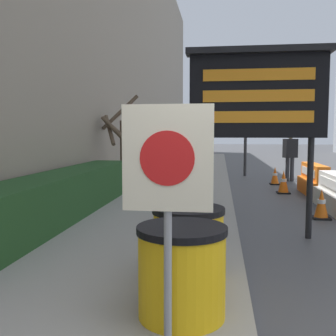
{
  "coord_description": "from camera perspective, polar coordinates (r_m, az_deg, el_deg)",
  "views": [
    {
      "loc": [
        -0.31,
        -2.51,
        1.72
      ],
      "look_at": [
        -1.18,
        4.04,
        1.13
      ],
      "focal_mm": 42.0,
      "sensor_mm": 36.0,
      "label": 1
    }
  ],
  "objects": [
    {
      "name": "jersey_barrier_orange_near",
      "position": [
        11.77,
        20.45,
        -1.79
      ],
      "size": [
        0.56,
        1.97,
        0.86
      ],
      "color": "orange",
      "rests_on": "ground_plane"
    },
    {
      "name": "traffic_cone_far",
      "position": [
        13.65,
        15.25,
        -1.11
      ],
      "size": [
        0.33,
        0.33,
        0.6
      ],
      "color": "black",
      "rests_on": "ground_plane"
    },
    {
      "name": "pedestrian_worker",
      "position": [
        14.68,
        17.31,
        2.18
      ],
      "size": [
        0.53,
        0.42,
        1.75
      ],
      "rotation": [
        0.0,
        0.0,
        3.52
      ],
      "color": "#333338",
      "rests_on": "ground_plane"
    },
    {
      "name": "hedge_strip",
      "position": [
        7.66,
        -15.27,
        -3.87
      ],
      "size": [
        0.9,
        7.0,
        0.84
      ],
      "color": "#1E421E",
      "rests_on": "sidewalk_left"
    },
    {
      "name": "message_board",
      "position": [
        6.61,
        12.8,
        10.15
      ],
      "size": [
        2.29,
        0.36,
        3.07
      ],
      "color": "black",
      "rests_on": "ground_plane"
    },
    {
      "name": "traffic_light_near_curb",
      "position": [
        16.06,
        11.28,
        8.96
      ],
      "size": [
        0.28,
        0.44,
        3.91
      ],
      "color": "#2D2D30",
      "rests_on": "ground_plane"
    },
    {
      "name": "traffic_cone_mid",
      "position": [
        11.7,
        16.42,
        -1.99
      ],
      "size": [
        0.37,
        0.37,
        0.66
      ],
      "color": "black",
      "rests_on": "ground_plane"
    },
    {
      "name": "traffic_cone_near",
      "position": [
        8.49,
        21.37,
        -4.92
      ],
      "size": [
        0.34,
        0.34,
        0.61
      ],
      "color": "black",
      "rests_on": "ground_plane"
    },
    {
      "name": "barrel_drum_middle",
      "position": [
        4.33,
        2.96,
        -10.86
      ],
      "size": [
        0.78,
        0.78,
        0.79
      ],
      "color": "yellow",
      "rests_on": "sidewalk_left"
    },
    {
      "name": "barrel_drum_foreground",
      "position": [
        3.51,
        2.01,
        -14.73
      ],
      "size": [
        0.78,
        0.78,
        0.79
      ],
      "color": "yellow",
      "rests_on": "sidewalk_left"
    },
    {
      "name": "bare_tree",
      "position": [
        11.68,
        -6.77,
        3.47
      ],
      "size": [
        1.07,
        1.49,
        2.79
      ],
      "color": "#4C3D2D",
      "rests_on": "sidewalk_left"
    },
    {
      "name": "warning_sign",
      "position": [
        2.84,
        -0.07,
        -1.29
      ],
      "size": [
        0.66,
        0.08,
        1.79
      ],
      "color": "gray",
      "rests_on": "sidewalk_left"
    }
  ]
}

